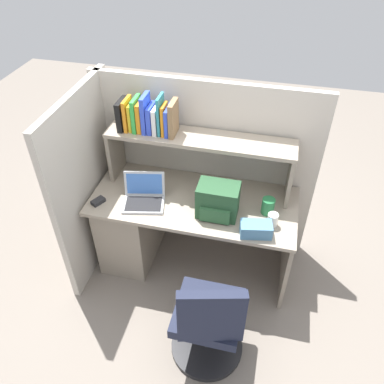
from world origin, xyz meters
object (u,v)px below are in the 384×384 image
object	(u,v)px
paper_cup	(272,220)
backpack	(218,201)
tissue_box	(256,229)
office_chair	(208,324)
computer_mouse	(98,201)
snack_canister	(268,206)
laptop	(144,196)

from	to	relation	value
paper_cup	backpack	bearing A→B (deg)	176.12
tissue_box	paper_cup	bearing A→B (deg)	37.76
backpack	office_chair	distance (m)	0.86
computer_mouse	office_chair	size ratio (longest dim) A/B	0.11
backpack	snack_canister	size ratio (longest dim) A/B	2.36
backpack	office_chair	xyz separation A→B (m)	(0.09, -0.72, -0.46)
office_chair	laptop	bearing A→B (deg)	-61.47
computer_mouse	tissue_box	world-z (taller)	tissue_box
tissue_box	snack_canister	distance (m)	0.25
laptop	tissue_box	xyz separation A→B (m)	(0.87, -0.15, -0.00)
laptop	backpack	xyz separation A→B (m)	(0.57, -0.00, 0.07)
computer_mouse	office_chair	bearing A→B (deg)	-3.96
computer_mouse	tissue_box	bearing A→B (deg)	25.28
snack_canister	office_chair	world-z (taller)	office_chair
backpack	snack_canister	distance (m)	0.38
paper_cup	snack_canister	distance (m)	0.14
snack_canister	office_chair	distance (m)	0.95
laptop	paper_cup	size ratio (longest dim) A/B	3.47
laptop	tissue_box	world-z (taller)	laptop
snack_canister	paper_cup	bearing A→B (deg)	-70.48
tissue_box	office_chair	distance (m)	0.72
laptop	paper_cup	bearing A→B (deg)	-1.82
snack_canister	backpack	bearing A→B (deg)	-164.72
backpack	tissue_box	distance (m)	0.34
laptop	tissue_box	distance (m)	0.89
laptop	snack_canister	world-z (taller)	laptop
backpack	paper_cup	xyz separation A→B (m)	(0.41, -0.03, -0.07)
computer_mouse	office_chair	world-z (taller)	office_chair
tissue_box	snack_canister	world-z (taller)	snack_canister
computer_mouse	paper_cup	size ratio (longest dim) A/B	1.01
paper_cup	office_chair	bearing A→B (deg)	-114.65
backpack	computer_mouse	size ratio (longest dim) A/B	2.88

